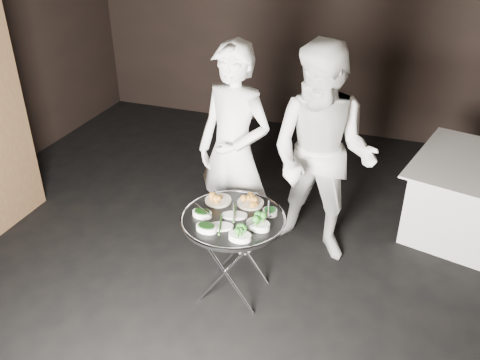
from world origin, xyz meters
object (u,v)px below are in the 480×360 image
(tray_stand, at_px, (233,253))
(waiter_left, at_px, (234,152))
(waiter_right, at_px, (322,157))
(serving_tray, at_px, (233,219))

(tray_stand, distance_m, waiter_left, 0.85)
(waiter_left, height_order, waiter_right, waiter_right)
(serving_tray, relative_size, waiter_left, 0.42)
(tray_stand, bearing_deg, waiter_right, 57.61)
(serving_tray, xyz_separation_m, waiter_right, (0.48, 0.76, 0.23))
(tray_stand, height_order, serving_tray, serving_tray)
(serving_tray, height_order, waiter_left, waiter_left)
(tray_stand, height_order, waiter_right, waiter_right)
(tray_stand, xyz_separation_m, serving_tray, (0.00, 0.00, 0.31))
(tray_stand, xyz_separation_m, waiter_right, (0.48, 0.76, 0.55))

